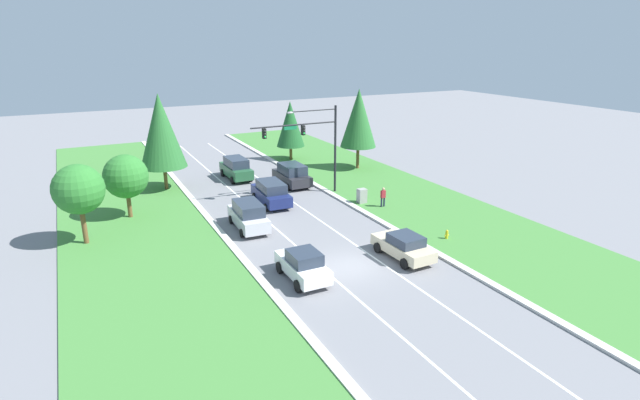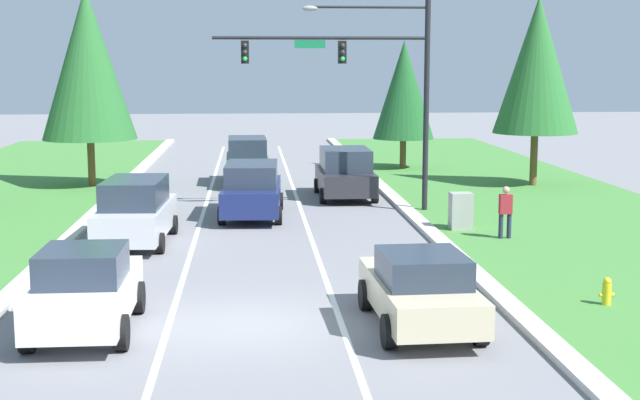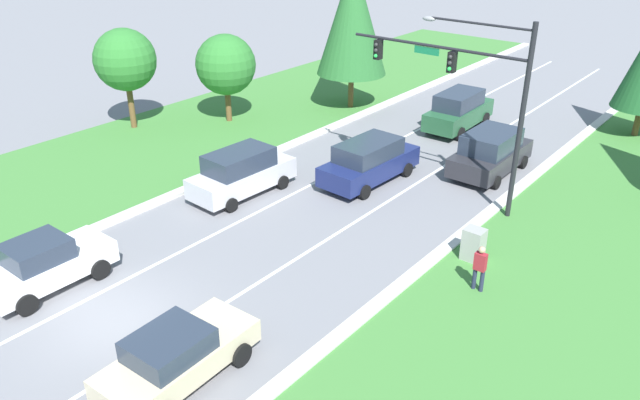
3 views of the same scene
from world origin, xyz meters
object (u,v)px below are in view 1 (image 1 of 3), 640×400
navy_suv (271,193)px  utility_cabinet (362,196)px  oak_far_left_tree (126,177)px  silver_suv (248,215)px  charcoal_suv (292,175)px  conifer_far_right_tree (290,124)px  white_sedan (303,265)px  oak_near_left_tree (78,190)px  traffic_signal_mast (312,137)px  conifer_mid_left_tree (161,131)px  conifer_near_right_tree (359,118)px  forest_suv (236,168)px  pedestrian (383,196)px  fire_hydrant (447,235)px  champagne_sedan (404,246)px

navy_suv → utility_cabinet: size_ratio=4.09×
oak_far_left_tree → silver_suv: bearing=-40.3°
charcoal_suv → conifer_far_right_tree: size_ratio=0.73×
white_sedan → oak_near_left_tree: (-10.74, 11.18, 2.91)m
silver_suv → oak_far_left_tree: (-7.34, 6.23, 2.26)m
traffic_signal_mast → conifer_mid_left_tree: conifer_mid_left_tree is taller
oak_far_left_tree → conifer_near_right_tree: bearing=12.4°
navy_suv → oak_far_left_tree: (-10.84, 1.75, 2.27)m
navy_suv → oak_far_left_tree: oak_far_left_tree is taller
charcoal_suv → oak_far_left_tree: oak_far_left_tree is taller
forest_suv → oak_near_left_tree: size_ratio=0.92×
pedestrian → oak_far_left_tree: (-18.57, 6.67, 2.32)m
fire_hydrant → conifer_far_right_tree: bearing=90.2°
silver_suv → fire_hydrant: size_ratio=6.97×
champagne_sedan → conifer_mid_left_tree: bearing=113.4°
forest_suv → fire_hydrant: bearing=-70.5°
pedestrian → traffic_signal_mast: bearing=-57.9°
conifer_near_right_tree → oak_near_left_tree: bearing=-160.9°
silver_suv → conifer_near_right_tree: (15.89, 11.33, 4.33)m
champagne_sedan → silver_suv: bearing=124.8°
fire_hydrant → silver_suv: bearing=144.5°
white_sedan → oak_far_left_tree: oak_far_left_tree is taller
pedestrian → charcoal_suv: bearing=-68.0°
conifer_mid_left_tree → white_sedan: bearing=-80.6°
pedestrian → conifer_mid_left_tree: size_ratio=0.20×
fire_hydrant → oak_near_left_tree: (-21.95, 10.24, 3.45)m
oak_near_left_tree → oak_far_left_tree: size_ratio=1.11×
silver_suv → navy_suv: (3.50, 4.48, -0.01)m
silver_suv → oak_near_left_tree: 11.20m
pedestrian → silver_suv: bearing=-3.4°
silver_suv → conifer_far_right_tree: bearing=60.8°
conifer_far_right_tree → forest_suv: bearing=-148.3°
navy_suv → pedestrian: navy_suv is taller
traffic_signal_mast → utility_cabinet: size_ratio=6.12×
fire_hydrant → conifer_mid_left_tree: 25.93m
traffic_signal_mast → champagne_sedan: 14.98m
fire_hydrant → charcoal_suv: bearing=103.5°
oak_far_left_tree → conifer_mid_left_tree: 7.74m
forest_suv → charcoal_suv: size_ratio=1.04×
white_sedan → charcoal_suv: (7.16, 17.81, 0.13)m
forest_suv → oak_far_left_tree: 12.95m
silver_suv → charcoal_suv: charcoal_suv is taller
white_sedan → oak_far_left_tree: (-7.46, 15.25, 2.38)m
pedestrian → conifer_far_right_tree: (0.03, 18.60, 3.14)m
conifer_near_right_tree → conifer_far_right_tree: (-4.64, 6.83, -1.25)m
champagne_sedan → charcoal_suv: charcoal_suv is taller
traffic_signal_mast → oak_near_left_tree: (-18.21, -2.96, -1.33)m
champagne_sedan → white_sedan: white_sedan is taller
oak_near_left_tree → conifer_far_right_tree: size_ratio=0.83×
conifer_far_right_tree → utility_cabinet: bearing=-93.5°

